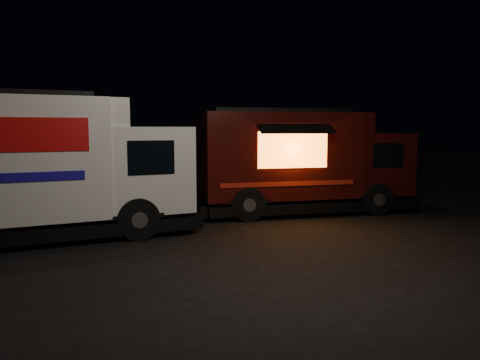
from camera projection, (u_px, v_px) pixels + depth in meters
name	position (u px, v px, depth m)	size (l,w,h in m)	color
ground	(233.00, 241.00, 10.90)	(80.00, 80.00, 0.00)	black
white_truck	(34.00, 167.00, 10.97)	(7.59, 2.59, 3.44)	silver
red_truck	(303.00, 161.00, 14.66)	(6.88, 2.53, 3.20)	#350B09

